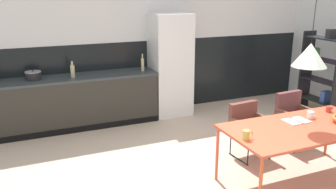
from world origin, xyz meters
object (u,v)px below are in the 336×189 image
at_px(mug_wide_latte, 329,109).
at_px(mug_short_terracotta, 246,135).
at_px(pendant_lamp_over_table_near, 310,55).
at_px(mug_glass_clear, 311,115).
at_px(refrigerator_column, 170,65).
at_px(armchair_near_window, 293,113).
at_px(dining_table, 303,129).
at_px(cooking_pot, 33,76).
at_px(open_book, 296,121).
at_px(bottle_spice_small, 73,71).
at_px(armchair_by_stool, 248,123).
at_px(bottle_oil_tall, 143,64).
at_px(open_shelf_unit, 323,71).

distance_m(mug_wide_latte, mug_short_terracotta, 1.57).
bearing_deg(pendant_lamp_over_table_near, mug_glass_clear, 29.34).
bearing_deg(refrigerator_column, armchair_near_window, -60.26).
distance_m(dining_table, cooking_pot, 4.13).
bearing_deg(refrigerator_column, mug_glass_clear, -74.93).
relative_size(dining_table, open_book, 6.42).
height_order(open_book, bottle_spice_small, bottle_spice_small).
relative_size(armchair_by_stool, pendant_lamp_over_table_near, 0.61).
bearing_deg(pendant_lamp_over_table_near, cooking_pot, 134.13).
height_order(mug_short_terracotta, bottle_spice_small, bottle_spice_small).
relative_size(open_book, mug_wide_latte, 2.66).
height_order(armchair_by_stool, bottle_oil_tall, bottle_oil_tall).
height_order(armchair_by_stool, open_book, armchair_by_stool).
bearing_deg(open_book, open_shelf_unit, 38.40).
relative_size(cooking_pot, open_shelf_unit, 0.16).
relative_size(armchair_near_window, bottle_oil_tall, 2.61).
bearing_deg(open_shelf_unit, mug_glass_clear, -48.50).
distance_m(dining_table, armchair_near_window, 1.17).
relative_size(mug_glass_clear, open_shelf_unit, 0.08).
xyz_separation_m(bottle_oil_tall, bottle_spice_small, (-1.23, -0.00, -0.01)).
height_order(dining_table, open_shelf_unit, open_shelf_unit).
bearing_deg(dining_table, armchair_by_stool, 99.91).
bearing_deg(refrigerator_column, pendant_lamp_over_table_near, -81.06).
bearing_deg(bottle_oil_tall, armchair_near_window, -49.13).
bearing_deg(armchair_near_window, dining_table, 48.50).
distance_m(armchair_by_stool, mug_glass_clear, 0.86).
xyz_separation_m(mug_short_terracotta, bottle_spice_small, (-1.40, 2.97, 0.21)).
relative_size(cooking_pot, bottle_spice_small, 0.94).
height_order(armchair_near_window, mug_short_terracotta, mug_short_terracotta).
height_order(cooking_pot, bottle_oil_tall, bottle_oil_tall).
bearing_deg(open_book, cooking_pot, 135.97).
bearing_deg(mug_wide_latte, open_shelf_unit, 46.71).
relative_size(refrigerator_column, open_book, 6.43).
bearing_deg(open_book, mug_glass_clear, 3.95).
bearing_deg(open_shelf_unit, armchair_by_stool, -66.98).
height_order(bottle_oil_tall, pendant_lamp_over_table_near, pendant_lamp_over_table_near).
bearing_deg(mug_short_terracotta, refrigerator_column, 82.64).
height_order(bottle_spice_small, pendant_lamp_over_table_near, pendant_lamp_over_table_near).
distance_m(open_shelf_unit, pendant_lamp_over_table_near, 2.95).
bearing_deg(dining_table, bottle_oil_tall, 109.34).
relative_size(dining_table, mug_short_terracotta, 14.91).
bearing_deg(cooking_pot, mug_wide_latte, -37.27).
height_order(refrigerator_column, bottle_spice_small, refrigerator_column).
xyz_separation_m(refrigerator_column, open_book, (0.50, -2.78, -0.20)).
bearing_deg(open_shelf_unit, open_book, -51.60).
height_order(dining_table, cooking_pot, cooking_pot).
xyz_separation_m(open_book, bottle_oil_tall, (-1.06, 2.74, 0.27)).
distance_m(open_book, mug_wide_latte, 0.65).
xyz_separation_m(dining_table, mug_short_terracotta, (-0.85, -0.07, 0.09)).
bearing_deg(mug_short_terracotta, mug_glass_clear, 12.20).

